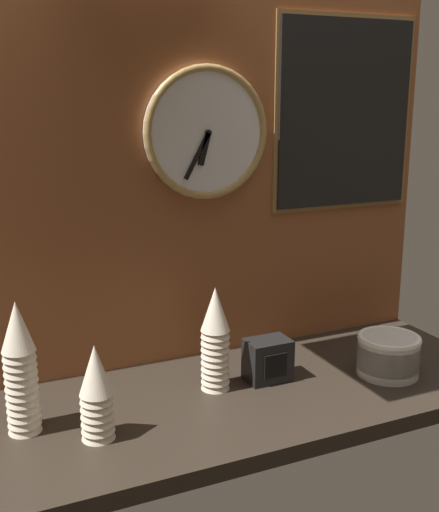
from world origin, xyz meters
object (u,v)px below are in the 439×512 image
(cup_stack_center_left, at_px, (96,392))
(menu_board, at_px, (345,114))
(cup_stack_left, at_px, (20,368))
(wall_clock, at_px, (207,133))
(bowl_stack_far_right, at_px, (388,354))
(cup_stack_center_right, at_px, (215,339))
(napkin_dispenser, at_px, (268,360))

(cup_stack_center_left, relative_size, menu_board, 0.39)
(cup_stack_left, bearing_deg, menu_board, 13.15)
(wall_clock, height_order, menu_board, menu_board)
(wall_clock, bearing_deg, cup_stack_left, -157.79)
(menu_board, bearing_deg, bowl_stack_far_right, -99.69)
(cup_stack_center_right, distance_m, wall_clock, 0.53)
(cup_stack_left, distance_m, wall_clock, 0.74)
(wall_clock, relative_size, menu_board, 0.63)
(cup_stack_left, bearing_deg, bowl_stack_far_right, -5.80)
(cup_stack_center_right, bearing_deg, cup_stack_left, -177.63)
(cup_stack_left, height_order, bowl_stack_far_right, cup_stack_left)
(cup_stack_center_right, height_order, bowl_stack_far_right, cup_stack_center_right)
(cup_stack_left, bearing_deg, wall_clock, 22.21)
(cup_stack_center_left, distance_m, menu_board, 1.04)
(bowl_stack_far_right, bearing_deg, napkin_dispenser, 161.55)
(menu_board, xyz_separation_m, napkin_dispenser, (-0.36, -0.22, -0.61))
(napkin_dispenser, bearing_deg, cup_stack_center_left, -167.47)
(wall_clock, height_order, napkin_dispenser, wall_clock)
(napkin_dispenser, bearing_deg, cup_stack_left, -179.19)
(cup_stack_center_right, xyz_separation_m, cup_stack_center_left, (-0.33, -0.11, -0.03))
(bowl_stack_far_right, bearing_deg, cup_stack_left, 174.20)
(cup_stack_left, xyz_separation_m, cup_stack_center_left, (0.14, -0.10, -0.04))
(cup_stack_left, bearing_deg, cup_stack_center_right, 2.37)
(cup_stack_left, distance_m, napkin_dispenser, 0.62)
(cup_stack_left, height_order, cup_stack_center_left, cup_stack_left)
(cup_stack_left, height_order, wall_clock, wall_clock)
(cup_stack_center_right, distance_m, menu_board, 0.76)
(cup_stack_center_right, distance_m, napkin_dispenser, 0.16)
(wall_clock, distance_m, napkin_dispenser, 0.61)
(cup_stack_left, xyz_separation_m, bowl_stack_far_right, (0.91, -0.09, -0.09))
(cup_stack_center_right, xyz_separation_m, bowl_stack_far_right, (0.45, -0.11, -0.08))
(bowl_stack_far_right, distance_m, wall_clock, 0.74)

